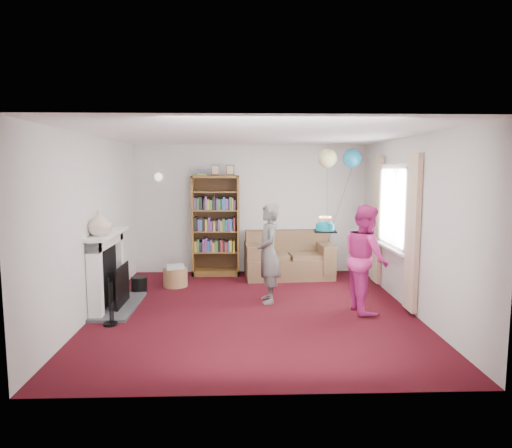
{
  "coord_description": "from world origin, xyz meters",
  "views": [
    {
      "loc": [
        -0.18,
        -6.41,
        2.04
      ],
      "look_at": [
        0.05,
        0.6,
        1.18
      ],
      "focal_mm": 32.0,
      "sensor_mm": 36.0,
      "label": 1
    }
  ],
  "objects_px": {
    "sofa": "(288,260)",
    "person_magenta": "(366,258)",
    "bookcase": "(216,226)",
    "birthday_cake": "(325,227)",
    "person_striped": "(269,253)"
  },
  "relations": [
    {
      "from": "bookcase",
      "to": "person_striped",
      "type": "height_order",
      "value": "bookcase"
    },
    {
      "from": "birthday_cake",
      "to": "sofa",
      "type": "bearing_deg",
      "value": 99.75
    },
    {
      "from": "birthday_cake",
      "to": "person_striped",
      "type": "bearing_deg",
      "value": 161.7
    },
    {
      "from": "sofa",
      "to": "birthday_cake",
      "type": "bearing_deg",
      "value": -83.99
    },
    {
      "from": "person_striped",
      "to": "person_magenta",
      "type": "relative_size",
      "value": 0.98
    },
    {
      "from": "person_striped",
      "to": "bookcase",
      "type": "bearing_deg",
      "value": -159.18
    },
    {
      "from": "sofa",
      "to": "person_magenta",
      "type": "distance_m",
      "value": 2.37
    },
    {
      "from": "bookcase",
      "to": "person_magenta",
      "type": "height_order",
      "value": "bookcase"
    },
    {
      "from": "sofa",
      "to": "person_magenta",
      "type": "relative_size",
      "value": 1.05
    },
    {
      "from": "sofa",
      "to": "birthday_cake",
      "type": "xyz_separation_m",
      "value": [
        0.33,
        -1.93,
        0.87
      ]
    },
    {
      "from": "bookcase",
      "to": "birthday_cake",
      "type": "relative_size",
      "value": 6.59
    },
    {
      "from": "bookcase",
      "to": "birthday_cake",
      "type": "height_order",
      "value": "bookcase"
    },
    {
      "from": "person_striped",
      "to": "sofa",
      "type": "bearing_deg",
      "value": 159.39
    },
    {
      "from": "bookcase",
      "to": "person_striped",
      "type": "relative_size",
      "value": 1.4
    },
    {
      "from": "bookcase",
      "to": "birthday_cake",
      "type": "distance_m",
      "value": 2.77
    }
  ]
}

